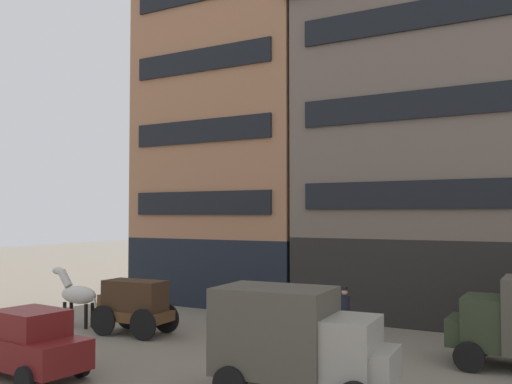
{
  "coord_description": "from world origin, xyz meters",
  "views": [
    {
      "loc": [
        6.45,
        -13.65,
        4.42
      ],
      "look_at": [
        -2.4,
        2.15,
        5.15
      ],
      "focal_mm": 39.28,
      "sensor_mm": 36.0,
      "label": 1
    }
  ],
  "objects_px": {
    "draft_horse": "(77,294)",
    "delivery_truck_near": "(297,338)",
    "cargo_wagon": "(134,303)",
    "pedestrian_officer": "(345,309)",
    "sedan_light": "(28,343)"
  },
  "relations": [
    {
      "from": "pedestrian_officer",
      "to": "delivery_truck_near",
      "type": "bearing_deg",
      "value": -78.97
    },
    {
      "from": "draft_horse",
      "to": "pedestrian_officer",
      "type": "relative_size",
      "value": 1.31
    },
    {
      "from": "cargo_wagon",
      "to": "draft_horse",
      "type": "distance_m",
      "value": 2.95
    },
    {
      "from": "pedestrian_officer",
      "to": "cargo_wagon",
      "type": "bearing_deg",
      "value": -153.67
    },
    {
      "from": "cargo_wagon",
      "to": "pedestrian_officer",
      "type": "xyz_separation_m",
      "value": [
        6.94,
        3.44,
        -0.17
      ]
    },
    {
      "from": "draft_horse",
      "to": "delivery_truck_near",
      "type": "distance_m",
      "value": 11.8
    },
    {
      "from": "draft_horse",
      "to": "cargo_wagon",
      "type": "bearing_deg",
      "value": 0.06
    },
    {
      "from": "draft_horse",
      "to": "delivery_truck_near",
      "type": "xyz_separation_m",
      "value": [
        11.25,
        -3.54,
        0.15
      ]
    },
    {
      "from": "sedan_light",
      "to": "draft_horse",
      "type": "bearing_deg",
      "value": 126.5
    },
    {
      "from": "sedan_light",
      "to": "pedestrian_officer",
      "type": "relative_size",
      "value": 2.13
    },
    {
      "from": "sedan_light",
      "to": "pedestrian_officer",
      "type": "height_order",
      "value": "sedan_light"
    },
    {
      "from": "cargo_wagon",
      "to": "pedestrian_officer",
      "type": "height_order",
      "value": "cargo_wagon"
    },
    {
      "from": "sedan_light",
      "to": "delivery_truck_near",
      "type": "bearing_deg",
      "value": 16.02
    },
    {
      "from": "cargo_wagon",
      "to": "sedan_light",
      "type": "height_order",
      "value": "cargo_wagon"
    },
    {
      "from": "cargo_wagon",
      "to": "delivery_truck_near",
      "type": "relative_size",
      "value": 0.67
    }
  ]
}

